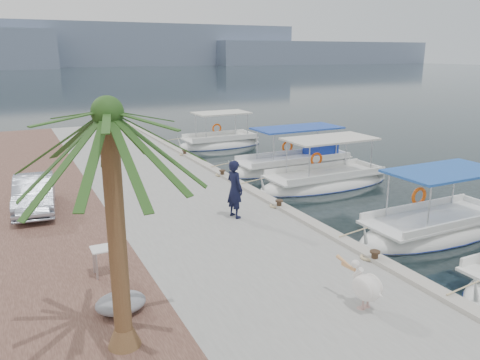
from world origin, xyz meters
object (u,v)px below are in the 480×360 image
Objects in this scene: fishing_caique_d at (295,166)px; date_palm at (108,115)px; fisherman at (235,189)px; fishing_caique_c at (325,183)px; fishing_caique_b at (435,230)px; pelican at (366,286)px; parked_car at (34,194)px; fishing_caique_e at (220,144)px.

date_palm is (-11.80, -12.15, 4.79)m from fishing_caique_d.
fishing_caique_c is at bearing -73.36° from fisherman.
fishing_caique_b is at bearing -91.96° from fishing_caique_c.
parked_car is (-6.10, 10.46, 0.09)m from pelican.
fishing_caique_e is 1.54× the size of parked_car.
fisherman is 0.37× the size of date_palm.
fishing_caique_c is 12.37m from parked_car.
parked_car is (-12.09, 7.17, 1.00)m from fishing_caique_b.
fishing_caique_b reaches higher than pelican.
fishing_caique_d is at bearing 17.14° from parked_car.
fishing_caique_c is 15.17m from date_palm.
fishing_caique_b is 0.84× the size of fishing_caique_d.
fisherman is at bearing -112.04° from fishing_caique_e.
fishing_caique_b is at bearing 28.75° from pelican.
fishing_caique_e is at bearing 61.25° from date_palm.
date_palm reaches higher than pelican.
parked_car is (-11.78, -10.19, 1.00)m from fishing_caique_e.
fishing_caique_d is at bearing 81.60° from fishing_caique_c.
fishing_caique_e is (-0.31, 17.36, 0.00)m from fishing_caique_b.
date_palm is at bearing -118.75° from fishing_caique_e.
fishing_caique_d is at bearing -56.60° from fisherman.
fishing_caique_c is 3.45× the size of fisherman.
fishing_caique_b is at bearing -25.40° from parked_car.
fishing_caique_e is (-1.02, 7.50, -0.06)m from fishing_caique_d.
fisherman is at bearing -152.53° from fishing_caique_c.
date_palm is 10.27m from parked_car.
parked_car is at bearing 177.22° from fishing_caique_c.
date_palm is at bearing -141.93° from fishing_caique_c.
fishing_caique_c is at bearing -87.17° from fishing_caique_e.
fishing_caique_b is 14.09m from parked_car.
fishing_caique_c is 0.90× the size of fishing_caique_d.
fishing_caique_d is 1.41× the size of date_palm.
pelican is 0.35× the size of parked_car.
pelican is at bearing -11.05° from date_palm.
fishing_caique_c reaches higher than pelican.
fishing_caique_c reaches higher than parked_car.
date_palm reaches higher than fishing_caique_e.
fishing_caique_b is at bearing -130.06° from fisherman.
fishing_caique_e is 15.18m from fisherman.
fisherman is at bearing -135.77° from fishing_caique_d.
fishing_caique_d is 5.77× the size of pelican.
pelican is (-6.22, -9.86, 0.90)m from fishing_caique_c.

